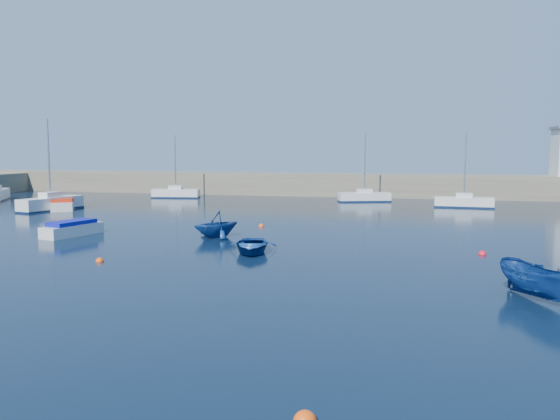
% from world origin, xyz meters
% --- Properties ---
extents(ground, '(220.00, 220.00, 0.00)m').
position_xyz_m(ground, '(0.00, 0.00, 0.00)').
color(ground, black).
rests_on(ground, ground).
extents(back_wall, '(96.00, 4.50, 2.60)m').
position_xyz_m(back_wall, '(0.00, 46.00, 1.30)').
color(back_wall, '#6F6955').
rests_on(back_wall, ground).
extents(sailboat_3, '(3.03, 6.29, 8.13)m').
position_xyz_m(sailboat_3, '(-21.35, 24.30, 0.65)').
color(sailboat_3, silver).
rests_on(sailboat_3, ground).
extents(sailboat_5, '(5.43, 2.33, 7.04)m').
position_xyz_m(sailboat_5, '(-15.77, 38.75, 0.55)').
color(sailboat_5, silver).
rests_on(sailboat_5, ground).
extents(sailboat_6, '(5.56, 3.13, 7.12)m').
position_xyz_m(sailboat_6, '(5.36, 39.11, 0.53)').
color(sailboat_6, silver).
rests_on(sailboat_6, ground).
extents(sailboat_7, '(5.36, 1.72, 7.06)m').
position_xyz_m(sailboat_7, '(14.97, 35.47, 0.54)').
color(sailboat_7, silver).
rests_on(sailboat_7, ground).
extents(motorboat_1, '(2.34, 4.16, 0.97)m').
position_xyz_m(motorboat_1, '(-10.63, 11.78, 0.45)').
color(motorboat_1, silver).
rests_on(motorboat_1, ground).
extents(motorboat_2, '(4.16, 5.32, 1.05)m').
position_xyz_m(motorboat_2, '(-20.80, 25.38, 0.49)').
color(motorboat_2, silver).
rests_on(motorboat_2, ground).
extents(dinghy_center, '(3.30, 4.09, 0.75)m').
position_xyz_m(dinghy_center, '(2.00, 9.01, 0.38)').
color(dinghy_center, navy).
rests_on(dinghy_center, ground).
extents(dinghy_left, '(4.01, 4.09, 1.63)m').
position_xyz_m(dinghy_left, '(-1.57, 13.34, 0.82)').
color(dinghy_left, navy).
rests_on(dinghy_left, ground).
extents(dinghy_right, '(2.85, 3.73, 1.36)m').
position_xyz_m(dinghy_right, '(14.62, 2.69, 0.68)').
color(dinghy_right, navy).
rests_on(dinghy_right, ground).
extents(buoy_0, '(0.39, 0.39, 0.39)m').
position_xyz_m(buoy_0, '(-4.49, 4.99, 0.00)').
color(buoy_0, '#FF500D').
rests_on(buoy_0, ground).
extents(buoy_1, '(0.42, 0.42, 0.42)m').
position_xyz_m(buoy_1, '(13.79, 11.25, 0.00)').
color(buoy_1, red).
rests_on(buoy_1, ground).
extents(buoy_2, '(0.41, 0.41, 0.41)m').
position_xyz_m(buoy_2, '(14.99, 7.22, 0.00)').
color(buoy_2, '#FF500D').
rests_on(buoy_2, ground).
extents(buoy_3, '(0.41, 0.41, 0.41)m').
position_xyz_m(buoy_3, '(-0.11, 18.57, 0.00)').
color(buoy_3, '#FF500D').
rests_on(buoy_3, ground).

